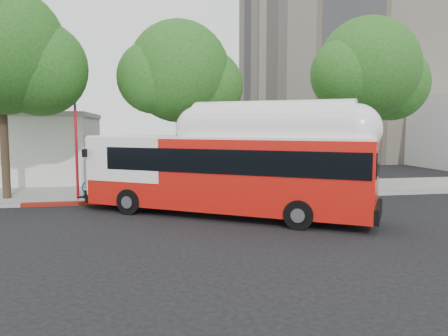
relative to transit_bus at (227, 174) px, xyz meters
name	(u,v)px	position (x,y,z in m)	size (l,w,h in m)	color
ground	(221,218)	(-0.30, -0.36, -1.64)	(120.00, 120.00, 0.00)	black
sidewalk	(198,191)	(-0.30, 6.14, -1.57)	(60.00, 5.00, 0.15)	gray
curb_strip	(206,199)	(-0.30, 3.54, -1.57)	(60.00, 0.30, 0.15)	gray
red_curb_segment	(140,201)	(-3.30, 3.54, -1.56)	(10.00, 0.32, 0.16)	maroon
street_tree_left	(12,56)	(-8.83, 5.20, 4.96)	(6.67, 5.80, 9.74)	#2D2116
street_tree_mid	(187,76)	(-0.89, 5.70, 4.26)	(5.75, 5.00, 8.62)	#2D2116
street_tree_right	(375,73)	(9.14, 5.50, 4.61)	(6.21, 5.40, 9.18)	#2D2116
transit_bus	(227,174)	(0.00, 0.00, 0.00)	(11.10, 8.13, 3.51)	red
signal_pole	(77,152)	(-6.04, 4.16, 0.64)	(0.13, 0.42, 4.46)	#B1121F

